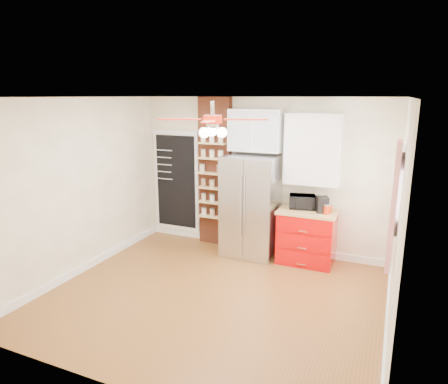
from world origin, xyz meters
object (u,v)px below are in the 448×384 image
at_px(canister_left, 327,210).
at_px(coffee_maker, 322,204).
at_px(fridge, 251,206).
at_px(pantry_jar_oats, 202,168).
at_px(ceiling_fan, 212,120).
at_px(red_cabinet, 307,236).
at_px(toaster_oven, 302,202).

bearing_deg(canister_left, coffee_maker, 136.51).
relative_size(fridge, pantry_jar_oats, 13.34).
bearing_deg(ceiling_fan, red_cabinet, 61.29).
bearing_deg(fridge, coffee_maker, 1.92).
relative_size(fridge, coffee_maker, 6.89).
distance_m(toaster_oven, pantry_jar_oats, 1.89).
distance_m(fridge, red_cabinet, 1.06).
bearing_deg(ceiling_fan, fridge, 91.76).
height_order(red_cabinet, canister_left, canister_left).
xyz_separation_m(red_cabinet, canister_left, (0.31, -0.10, 0.52)).
distance_m(fridge, toaster_oven, 0.87).
relative_size(red_cabinet, canister_left, 6.73).
relative_size(red_cabinet, toaster_oven, 2.27).
distance_m(coffee_maker, pantry_jar_oats, 2.23).
height_order(fridge, ceiling_fan, ceiling_fan).
bearing_deg(toaster_oven, coffee_maker, -25.60).
height_order(red_cabinet, toaster_oven, toaster_oven).
height_order(fridge, canister_left, fridge).
relative_size(toaster_oven, pantry_jar_oats, 3.15).
distance_m(red_cabinet, ceiling_fan, 2.75).
xyz_separation_m(coffee_maker, pantry_jar_oats, (-2.19, 0.10, 0.41)).
xyz_separation_m(ceiling_fan, coffee_maker, (1.14, 1.67, -1.40)).
bearing_deg(toaster_oven, fridge, 175.52).
xyz_separation_m(ceiling_fan, toaster_oven, (0.80, 1.75, -1.41)).
distance_m(canister_left, pantry_jar_oats, 2.33).
distance_m(fridge, canister_left, 1.29).
distance_m(fridge, pantry_jar_oats, 1.15).
distance_m(red_cabinet, canister_left, 0.61).
bearing_deg(ceiling_fan, coffee_maker, 55.65).
height_order(ceiling_fan, canister_left, ceiling_fan).
bearing_deg(pantry_jar_oats, ceiling_fan, -59.47).
bearing_deg(red_cabinet, ceiling_fan, -118.71).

